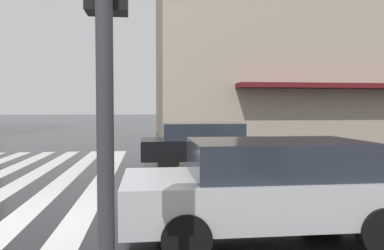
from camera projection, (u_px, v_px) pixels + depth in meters
name	position (u px, v px, depth m)	size (l,w,h in m)	color
ground_plane	(21.00, 225.00, 6.08)	(220.00, 220.00, 0.00)	black
zebra_crossing	(6.00, 180.00, 9.86)	(13.00, 5.50, 0.01)	silver
haussmann_block_corner	(329.00, 7.00, 26.99)	(15.65, 24.28, 18.56)	tan
traffic_signal_post	(106.00, 19.00, 2.72)	(0.44, 0.30, 3.27)	#333338
car_silver	(269.00, 185.00, 5.50)	(1.85, 4.10, 1.41)	#B7B7BC
car_black	(205.00, 144.00, 11.95)	(1.85, 4.10, 1.41)	black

